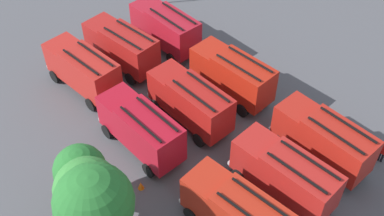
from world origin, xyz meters
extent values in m
plane|color=#4C4C51|center=(0.00, 0.00, 0.00)|extent=(54.44, 54.44, 0.00)
cube|color=#A41D14|center=(-6.18, -4.37, 2.10)|extent=(2.27, 2.56, 2.60)
cube|color=#8C9EAD|center=(-5.13, -4.34, 2.41)|extent=(0.14, 2.13, 1.46)
cube|color=#A41D14|center=(-9.68, -4.47, 2.25)|extent=(4.87, 2.64, 2.90)
cube|color=black|center=(-9.70, -3.79, 3.82)|extent=(4.32, 0.24, 0.12)
cube|color=black|center=(-9.66, -5.16, 3.82)|extent=(4.32, 0.24, 0.12)
cube|color=silver|center=(-4.98, -4.34, 0.95)|extent=(0.27, 2.38, 0.28)
cylinder|color=black|center=(-6.02, -3.17, 0.55)|extent=(1.11, 0.38, 1.10)
cylinder|color=black|center=(-5.95, -5.57, 0.55)|extent=(1.11, 0.38, 1.10)
cylinder|color=black|center=(-10.91, -3.31, 0.55)|extent=(1.11, 0.38, 1.10)
cylinder|color=black|center=(-10.84, -5.71, 0.55)|extent=(1.11, 0.38, 1.10)
cube|color=#A81E10|center=(2.73, -4.22, 2.10)|extent=(2.38, 2.66, 2.60)
cube|color=#8C9EAD|center=(3.78, -4.14, 2.41)|extent=(0.24, 2.12, 1.46)
cube|color=#A81E10|center=(-0.76, -4.48, 2.25)|extent=(4.97, 2.85, 2.90)
cube|color=black|center=(-0.81, -3.80, 3.82)|extent=(4.32, 0.45, 0.12)
cube|color=black|center=(-0.71, -5.17, 3.82)|extent=(4.32, 0.45, 0.12)
cube|color=silver|center=(3.93, -4.13, 0.95)|extent=(0.38, 2.38, 0.28)
cylinder|color=black|center=(2.84, -3.01, 0.55)|extent=(1.12, 0.43, 1.10)
cylinder|color=black|center=(3.02, -5.40, 0.55)|extent=(1.12, 0.43, 1.10)
cylinder|color=black|center=(-2.05, -3.38, 0.55)|extent=(1.12, 0.43, 1.10)
cylinder|color=black|center=(-1.87, -5.77, 0.55)|extent=(1.12, 0.43, 1.10)
cube|color=maroon|center=(11.21, -4.26, 2.10)|extent=(2.26, 2.56, 2.60)
cube|color=#8C9EAD|center=(12.26, -4.23, 2.41)|extent=(0.14, 2.13, 1.46)
cube|color=maroon|center=(7.71, -4.35, 2.25)|extent=(4.86, 2.62, 2.90)
cube|color=black|center=(7.69, -3.66, 3.82)|extent=(4.32, 0.23, 0.12)
cube|color=black|center=(7.72, -5.04, 3.82)|extent=(4.32, 0.23, 0.12)
cube|color=silver|center=(12.40, -4.23, 0.95)|extent=(0.26, 2.38, 0.28)
cylinder|color=black|center=(11.37, -3.05, 0.55)|extent=(1.11, 0.38, 1.10)
cylinder|color=black|center=(11.44, -5.45, 0.55)|extent=(1.11, 0.38, 1.10)
cylinder|color=black|center=(6.48, -3.18, 0.55)|extent=(1.11, 0.38, 1.10)
cylinder|color=black|center=(6.54, -5.58, 0.55)|extent=(1.11, 0.38, 1.10)
cube|color=#A61D19|center=(-6.50, 0.03, 2.10)|extent=(2.40, 2.67, 2.60)
cube|color=#8C9EAD|center=(-5.46, 0.11, 2.41)|extent=(0.26, 2.12, 1.46)
cube|color=#A61D19|center=(-9.99, -0.26, 2.25)|extent=(4.99, 2.89, 2.90)
cube|color=black|center=(-10.05, 0.42, 3.82)|extent=(4.31, 0.48, 0.12)
cube|color=black|center=(-9.93, -0.95, 3.82)|extent=(4.31, 0.48, 0.12)
cube|color=silver|center=(-5.31, 0.13, 0.95)|extent=(0.40, 2.38, 0.28)
cylinder|color=black|center=(-6.40, 1.24, 0.55)|extent=(1.13, 0.44, 1.10)
cylinder|color=black|center=(-6.20, -1.15, 0.55)|extent=(1.13, 0.44, 1.10)
cylinder|color=black|center=(-11.08, -1.56, 0.55)|extent=(1.13, 0.44, 1.10)
cube|color=#A01915|center=(2.54, 0.16, 2.10)|extent=(2.29, 2.58, 2.60)
cube|color=#8C9EAD|center=(3.59, 0.20, 2.41)|extent=(0.16, 2.13, 1.46)
cube|color=#A01915|center=(-0.95, 0.03, 2.25)|extent=(4.89, 2.67, 2.90)
cube|color=black|center=(-0.98, 0.72, 3.82)|extent=(4.32, 0.28, 0.12)
cube|color=black|center=(-0.93, -0.66, 3.82)|extent=(4.32, 0.28, 0.12)
cube|color=silver|center=(3.74, 0.20, 0.95)|extent=(0.29, 2.38, 0.28)
cylinder|color=black|center=(2.70, 1.37, 0.55)|extent=(1.11, 0.39, 1.10)
cylinder|color=black|center=(2.79, -1.03, 0.55)|extent=(1.11, 0.39, 1.10)
cylinder|color=black|center=(-2.20, 1.19, 0.55)|extent=(1.11, 0.39, 1.10)
cylinder|color=black|center=(-2.11, -1.21, 0.55)|extent=(1.11, 0.39, 1.10)
cube|color=maroon|center=(11.41, 0.49, 2.10)|extent=(2.50, 2.76, 2.60)
cube|color=#8C9EAD|center=(12.45, 0.62, 2.41)|extent=(0.35, 2.12, 1.46)
cube|color=maroon|center=(7.94, 0.04, 2.25)|extent=(5.08, 3.09, 2.90)
cube|color=black|center=(7.85, 0.72, 3.82)|extent=(4.30, 0.67, 0.12)
cube|color=black|center=(8.03, -0.64, 3.82)|extent=(4.30, 0.67, 0.12)
cube|color=silver|center=(12.60, 0.64, 0.95)|extent=(0.50, 2.38, 0.28)
cylinder|color=black|center=(11.45, 1.70, 0.55)|extent=(1.14, 0.49, 1.10)
cylinder|color=black|center=(11.76, -0.68, 0.55)|extent=(1.14, 0.49, 1.10)
cylinder|color=black|center=(6.59, 1.08, 0.55)|extent=(1.14, 0.49, 1.10)
cylinder|color=black|center=(6.90, -1.30, 0.55)|extent=(1.14, 0.49, 1.10)
cube|color=#AA2313|center=(-6.65, 4.45, 2.10)|extent=(2.49, 2.75, 2.60)
cube|color=#8C9EAD|center=(-5.61, 4.58, 2.41)|extent=(0.34, 2.12, 1.46)
cube|color=black|center=(-10.21, 4.70, 3.82)|extent=(4.30, 0.65, 0.12)
cube|color=black|center=(-10.04, 3.33, 3.82)|extent=(4.30, 0.65, 0.12)
cube|color=silver|center=(-5.46, 4.60, 0.95)|extent=(0.49, 2.38, 0.28)
cylinder|color=black|center=(-6.60, 5.66, 0.55)|extent=(1.13, 0.48, 1.10)
cylinder|color=black|center=(-6.31, 3.28, 0.55)|extent=(1.13, 0.48, 1.10)
cube|color=#A4101F|center=(2.69, 4.58, 2.10)|extent=(2.29, 2.58, 2.60)
cube|color=#8C9EAD|center=(3.74, 4.62, 2.41)|extent=(0.16, 2.13, 1.46)
cube|color=#A4101F|center=(-0.81, 4.45, 2.25)|extent=(4.89, 2.67, 2.90)
cube|color=black|center=(-0.83, 5.14, 3.82)|extent=(4.32, 0.28, 0.12)
cube|color=black|center=(-0.78, 3.76, 3.82)|extent=(4.32, 0.28, 0.12)
cube|color=silver|center=(3.89, 4.62, 0.95)|extent=(0.29, 2.38, 0.28)
cylinder|color=black|center=(2.85, 5.79, 0.55)|extent=(1.11, 0.39, 1.10)
cylinder|color=black|center=(2.94, 3.39, 0.55)|extent=(1.11, 0.39, 1.10)
cylinder|color=black|center=(-2.05, 5.61, 0.55)|extent=(1.11, 0.39, 1.10)
cylinder|color=black|center=(-1.96, 3.21, 0.55)|extent=(1.11, 0.39, 1.10)
cube|color=#AD201A|center=(10.90, 4.50, 2.10)|extent=(2.46, 2.72, 2.60)
cube|color=#8C9EAD|center=(11.95, 4.61, 2.41)|extent=(0.31, 2.12, 1.46)
cube|color=#AD201A|center=(7.42, 4.12, 2.25)|extent=(5.04, 3.00, 2.90)
cube|color=black|center=(7.35, 4.81, 3.82)|extent=(4.31, 0.58, 0.12)
cube|color=black|center=(7.50, 3.44, 3.82)|extent=(4.31, 0.58, 0.12)
cube|color=silver|center=(12.10, 4.63, 0.95)|extent=(0.45, 2.38, 0.28)
cylinder|color=black|center=(10.97, 5.72, 0.55)|extent=(1.13, 0.47, 1.10)
cylinder|color=black|center=(11.23, 3.33, 0.55)|extent=(1.13, 0.47, 1.10)
cylinder|color=black|center=(6.10, 5.19, 0.55)|extent=(1.13, 0.47, 1.10)
cylinder|color=black|center=(6.36, 2.80, 0.55)|extent=(1.13, 0.47, 1.10)
cylinder|color=black|center=(0.61, -7.42, 0.42)|extent=(0.16, 0.16, 0.84)
cylinder|color=black|center=(0.59, -7.21, 0.42)|extent=(0.16, 0.16, 0.84)
cube|color=#B7140F|center=(0.60, -7.31, 1.21)|extent=(0.28, 0.44, 0.73)
sphere|color=beige|center=(0.60, -7.31, 1.70)|extent=(0.24, 0.24, 0.24)
cylinder|color=#B7140F|center=(0.60, -7.31, 1.79)|extent=(0.30, 0.30, 0.07)
cylinder|color=black|center=(-11.71, -7.66, 0.41)|extent=(0.16, 0.16, 0.82)
cylinder|color=black|center=(-11.51, -7.62, 0.41)|extent=(0.16, 0.16, 0.82)
cube|color=#B7140F|center=(-11.61, -7.64, 1.17)|extent=(0.46, 0.32, 0.71)
sphere|color=#236628|center=(-4.68, 10.89, 4.68)|extent=(4.46, 4.46, 4.46)
sphere|color=#337A33|center=(-3.33, 10.58, 4.09)|extent=(3.90, 3.90, 3.90)
cylinder|color=brown|center=(-1.27, 9.99, 1.02)|extent=(0.41, 0.41, 2.04)
sphere|color=#236628|center=(-1.27, 9.99, 3.42)|extent=(3.26, 3.26, 3.26)
cone|color=#F2600C|center=(-2.58, 6.70, 0.31)|extent=(0.43, 0.43, 0.62)
camera|label=1|loc=(-18.94, 16.07, 25.77)|focal=43.42mm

